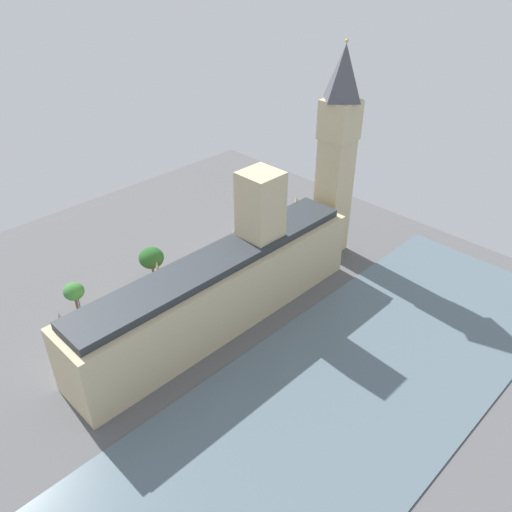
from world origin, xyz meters
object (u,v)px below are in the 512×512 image
pedestrian_opposite_hall (133,335)px  pedestrian_midblock (197,300)px  car_black_by_river_gate (223,262)px  car_silver_leading (93,329)px  pedestrian_corner (250,270)px  street_lamp_slot_10 (77,295)px  plane_tree_kerbside (74,292)px  parliament_building (224,285)px  double_decker_bus_under_trees (176,288)px  car_blue_trailing (132,316)px  car_yellow_cab_far_end (255,247)px  clock_tower (337,152)px  plane_tree_near_tower (151,258)px

pedestrian_opposite_hall → pedestrian_midblock: size_ratio=0.99×
car_black_by_river_gate → car_silver_leading: 36.19m
car_silver_leading → pedestrian_corner: bearing=-99.9°
pedestrian_corner → street_lamp_slot_10: street_lamp_slot_10 is taller
pedestrian_opposite_hall → plane_tree_kerbside: bearing=166.8°
parliament_building → double_decker_bus_under_trees: parliament_building is taller
pedestrian_opposite_hall → street_lamp_slot_10: (15.30, 3.31, 3.72)m
double_decker_bus_under_trees → street_lamp_slot_10: (11.01, 17.92, 1.80)m
car_silver_leading → plane_tree_kerbside: bearing=-7.2°
double_decker_bus_under_trees → car_blue_trailing: bearing=88.1°
car_yellow_cab_far_end → pedestrian_corner: car_yellow_cab_far_end is taller
clock_tower → pedestrian_opposite_hall: clock_tower is taller
pedestrian_opposite_hall → car_black_by_river_gate: bearing=75.1°
double_decker_bus_under_trees → plane_tree_near_tower: bearing=-3.6°
car_silver_leading → pedestrian_corner: (-7.53, -38.59, -0.14)m
clock_tower → pedestrian_corner: clock_tower is taller
pedestrian_midblock → pedestrian_corner: (0.16, -17.00, 0.02)m
street_lamp_slot_10 → parliament_building: bearing=-139.1°
plane_tree_kerbside → car_silver_leading: bearing=171.7°
clock_tower → car_silver_leading: bearing=77.0°
car_blue_trailing → street_lamp_slot_10: 12.72m
car_black_by_river_gate → pedestrian_midblock: (-7.23, 14.59, -0.16)m
double_decker_bus_under_trees → street_lamp_slot_10: bearing=60.1°
car_blue_trailing → plane_tree_near_tower: 16.27m
clock_tower → car_yellow_cab_far_end: size_ratio=10.96×
plane_tree_near_tower → plane_tree_kerbside: bearing=87.1°
clock_tower → car_blue_trailing: clock_tower is taller
car_silver_leading → pedestrian_corner: 39.32m
car_yellow_cab_far_end → plane_tree_near_tower: 28.01m
clock_tower → pedestrian_corner: bearing=73.7°
car_yellow_cab_far_end → plane_tree_kerbside: size_ratio=0.62×
clock_tower → pedestrian_opposite_hall: 62.06m
car_yellow_cab_far_end → pedestrian_midblock: 26.13m
car_silver_leading → street_lamp_slot_10: 8.95m
car_yellow_cab_far_end → car_blue_trailing: same height
pedestrian_corner → car_silver_leading: bearing=-65.9°
parliament_building → pedestrian_opposite_hall: parliament_building is taller
double_decker_bus_under_trees → plane_tree_kerbside: bearing=60.5°
clock_tower → plane_tree_near_tower: (21.25, 40.44, -20.90)m
plane_tree_kerbside → plane_tree_near_tower: bearing=-92.9°
parliament_building → pedestrian_opposite_hall: 21.26m
plane_tree_near_tower → car_silver_leading: bearing=109.2°
car_yellow_cab_far_end → plane_tree_near_tower: size_ratio=0.57×
parliament_building → double_decker_bus_under_trees: bearing=12.7°
clock_tower → double_decker_bus_under_trees: 49.10m
double_decker_bus_under_trees → pedestrian_midblock: (-4.71, -1.97, -1.91)m
clock_tower → pedestrian_corner: (6.54, 22.41, -25.89)m
street_lamp_slot_10 → pedestrian_midblock: bearing=-128.3°
clock_tower → car_yellow_cab_far_end: (12.97, 14.12, -25.75)m
double_decker_bus_under_trees → car_blue_trailing: (0.70, 11.38, -1.75)m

